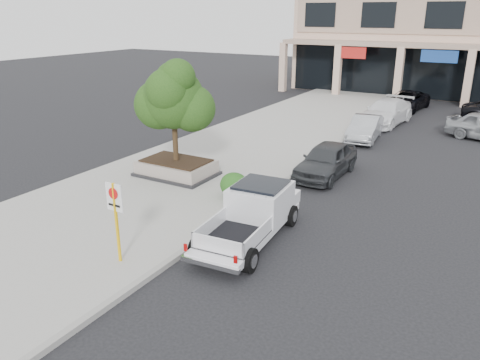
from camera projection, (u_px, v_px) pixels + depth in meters
name	position (u px, v px, depth m)	size (l,w,h in m)	color
ground	(259.00, 242.00, 14.40)	(120.00, 120.00, 0.00)	black
sidewalk	(216.00, 162.00, 21.86)	(8.00, 52.00, 0.15)	gray
curb	(293.00, 176.00, 19.99)	(0.20, 52.00, 0.15)	gray
planter	(177.00, 168.00, 19.79)	(3.20, 2.20, 0.68)	black
planter_tree	(178.00, 98.00, 18.86)	(2.90, 2.55, 4.00)	#301E12
no_parking_sign	(116.00, 212.00, 12.53)	(0.55, 0.09, 2.30)	yellow
hedge	(234.00, 185.00, 17.41)	(1.10, 0.99, 0.94)	#244E16
pickup_truck	(248.00, 217.00, 14.25)	(1.88, 5.06, 1.59)	silver
curb_car_a	(326.00, 160.00, 19.99)	(1.70, 4.22, 1.44)	#303235
curb_car_b	(365.00, 128.00, 25.74)	(1.40, 4.03, 1.33)	#AAADB2
curb_car_c	(386.00, 112.00, 29.40)	(2.14, 5.27, 1.53)	white
curb_car_d	(406.00, 101.00, 33.79)	(2.24, 4.85, 1.35)	black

